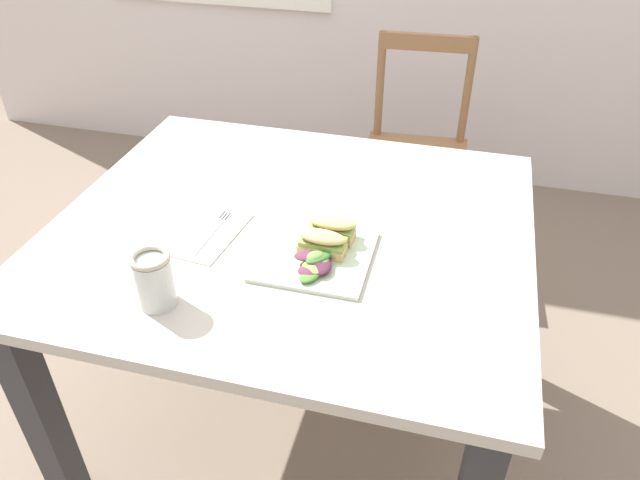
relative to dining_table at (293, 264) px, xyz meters
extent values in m
plane|color=#7A6B5B|center=(-0.13, -0.02, -0.62)|extent=(8.89, 8.89, 0.00)
cube|color=#BCB7AD|center=(0.00, 0.00, 0.11)|extent=(1.13, 1.00, 0.03)
cube|color=#2D2D33|center=(-0.50, -0.43, -0.26)|extent=(0.07, 0.07, 0.71)
cube|color=#2D2D33|center=(-0.50, 0.43, -0.26)|extent=(0.07, 0.07, 0.71)
cube|color=#2D2D33|center=(0.50, 0.43, -0.26)|extent=(0.07, 0.07, 0.71)
cylinder|color=#8E6642|center=(0.04, 0.79, -0.40)|extent=(0.03, 0.03, 0.43)
cylinder|color=#8E6642|center=(0.38, 0.81, -0.40)|extent=(0.03, 0.03, 0.43)
cylinder|color=#8E6642|center=(0.02, 1.13, -0.40)|extent=(0.03, 0.03, 0.43)
cylinder|color=#8E6642|center=(0.36, 1.15, -0.40)|extent=(0.03, 0.03, 0.43)
cube|color=#8E6642|center=(0.20, 0.97, -0.18)|extent=(0.42, 0.42, 0.02)
cylinder|color=#8E6642|center=(0.02, 1.14, 0.04)|extent=(0.03, 0.03, 0.42)
cylinder|color=#8E6642|center=(0.36, 1.16, 0.04)|extent=(0.03, 0.03, 0.42)
cube|color=#8E6642|center=(0.19, 1.15, 0.22)|extent=(0.36, 0.05, 0.06)
cube|color=beige|center=(0.09, -0.11, 0.13)|extent=(0.24, 0.24, 0.01)
cube|color=#DBB270|center=(0.10, -0.11, 0.14)|extent=(0.11, 0.05, 0.02)
cube|color=#84A84C|center=(0.11, -0.10, 0.16)|extent=(0.10, 0.06, 0.01)
ellipsoid|color=#DBB270|center=(0.10, -0.11, 0.18)|extent=(0.11, 0.05, 0.02)
cube|color=#DBB270|center=(0.11, -0.05, 0.14)|extent=(0.11, 0.05, 0.02)
cube|color=#84A84C|center=(0.11, -0.04, 0.16)|extent=(0.10, 0.06, 0.01)
ellipsoid|color=#DBB270|center=(0.11, -0.05, 0.18)|extent=(0.11, 0.05, 0.02)
ellipsoid|color=#518438|center=(0.10, -0.15, 0.14)|extent=(0.05, 0.06, 0.01)
ellipsoid|color=#3D7033|center=(0.11, -0.15, 0.15)|extent=(0.06, 0.07, 0.01)
ellipsoid|color=#518438|center=(0.10, -0.19, 0.14)|extent=(0.05, 0.05, 0.01)
ellipsoid|color=#6B9E47|center=(0.10, -0.15, 0.15)|extent=(0.05, 0.05, 0.02)
ellipsoid|color=#6B9E47|center=(0.13, -0.11, 0.14)|extent=(0.06, 0.06, 0.02)
ellipsoid|color=#602D47|center=(0.12, -0.12, 0.14)|extent=(0.07, 0.07, 0.01)
ellipsoid|color=#602D47|center=(0.10, -0.16, 0.15)|extent=(0.05, 0.05, 0.01)
ellipsoid|color=#518438|center=(0.10, -0.20, 0.14)|extent=(0.06, 0.07, 0.01)
ellipsoid|color=#4C2338|center=(0.12, -0.17, 0.15)|extent=(0.05, 0.07, 0.01)
ellipsoid|color=#602D47|center=(0.10, -0.19, 0.14)|extent=(0.06, 0.05, 0.02)
ellipsoid|color=#602D47|center=(0.08, -0.15, 0.15)|extent=(0.07, 0.05, 0.01)
ellipsoid|color=#84A84C|center=(0.10, -0.18, 0.15)|extent=(0.06, 0.05, 0.01)
ellipsoid|color=#6B9E47|center=(0.11, -0.15, 0.15)|extent=(0.05, 0.04, 0.01)
cube|color=silver|center=(-0.17, -0.09, 0.12)|extent=(0.14, 0.23, 0.00)
cube|color=silver|center=(-0.17, -0.11, 0.13)|extent=(0.02, 0.14, 0.00)
cube|color=silver|center=(-0.16, -0.02, 0.13)|extent=(0.03, 0.05, 0.00)
cube|color=#38383D|center=(-0.15, -0.02, 0.13)|extent=(0.00, 0.03, 0.00)
cube|color=#38383D|center=(-0.16, -0.02, 0.13)|extent=(0.00, 0.03, 0.00)
cube|color=#38383D|center=(-0.17, -0.01, 0.13)|extent=(0.00, 0.03, 0.00)
cylinder|color=#995623|center=(-0.18, -0.34, 0.17)|extent=(0.07, 0.07, 0.09)
cylinder|color=silver|center=(-0.18, -0.34, 0.18)|extent=(0.08, 0.08, 0.11)
torus|color=#B7B29E|center=(-0.18, -0.34, 0.24)|extent=(0.08, 0.08, 0.01)
camera|label=1|loc=(0.37, -1.14, 0.93)|focal=33.75mm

